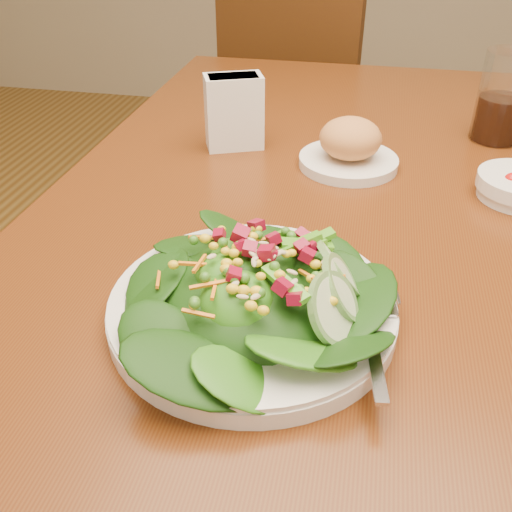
# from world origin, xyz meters

# --- Properties ---
(ground_plane) EXTENTS (5.00, 5.00, 0.00)m
(ground_plane) POSITION_xyz_m (0.00, 0.00, 0.00)
(ground_plane) COLOR olive
(dining_table) EXTENTS (0.90, 1.40, 0.75)m
(dining_table) POSITION_xyz_m (0.00, 0.00, 0.65)
(dining_table) COLOR #542A0E
(dining_table) RESTS_ON ground_plane
(chair_far) EXTENTS (0.57, 0.57, 1.01)m
(chair_far) POSITION_xyz_m (-0.21, 1.05, 0.53)
(chair_far) COLOR #3A2009
(chair_far) RESTS_ON ground_plane
(salad_plate) EXTENTS (0.31, 0.31, 0.09)m
(salad_plate) POSITION_xyz_m (-0.07, -0.31, 0.78)
(salad_plate) COLOR white
(salad_plate) RESTS_ON dining_table
(bread_plate) EXTENTS (0.16, 0.16, 0.08)m
(bread_plate) POSITION_xyz_m (-0.01, 0.09, 0.78)
(bread_plate) COLOR white
(bread_plate) RESTS_ON dining_table
(drinking_glass) EXTENTS (0.09, 0.09, 0.16)m
(drinking_glass) POSITION_xyz_m (0.24, 0.26, 0.82)
(drinking_glass) COLOR silver
(drinking_glass) RESTS_ON dining_table
(napkin_holder) EXTENTS (0.11, 0.09, 0.12)m
(napkin_holder) POSITION_xyz_m (-0.21, 0.13, 0.82)
(napkin_holder) COLOR white
(napkin_holder) RESTS_ON dining_table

